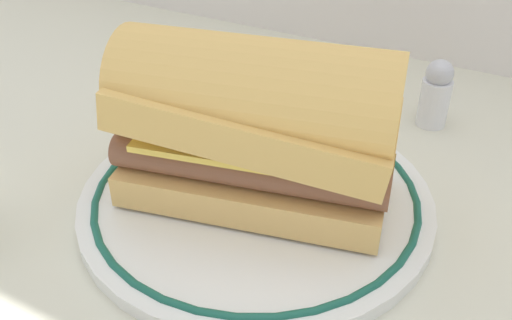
{
  "coord_description": "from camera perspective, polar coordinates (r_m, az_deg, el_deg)",
  "views": [
    {
      "loc": [
        0.19,
        -0.3,
        0.3
      ],
      "look_at": [
        0.01,
        0.03,
        0.04
      ],
      "focal_mm": 40.27,
      "sensor_mm": 36.0,
      "label": 1
    }
  ],
  "objects": [
    {
      "name": "ground_plane",
      "position": [
        0.46,
        -3.0,
        -6.31
      ],
      "size": [
        1.5,
        1.5,
        0.0
      ],
      "primitive_type": "plane",
      "color": "beige"
    },
    {
      "name": "plate",
      "position": [
        0.47,
        0.0,
        -3.73
      ],
      "size": [
        0.29,
        0.29,
        0.01
      ],
      "color": "white",
      "rests_on": "ground_plane"
    },
    {
      "name": "sausage_sandwich",
      "position": [
        0.43,
        0.0,
        3.77
      ],
      "size": [
        0.23,
        0.14,
        0.13
      ],
      "rotation": [
        0.0,
        0.0,
        0.22
      ],
      "color": "#E3B063",
      "rests_on": "plate"
    },
    {
      "name": "salt_shaker",
      "position": [
        0.6,
        17.42,
        6.3
      ],
      "size": [
        0.03,
        0.03,
        0.07
      ],
      "color": "white",
      "rests_on": "ground_plane"
    }
  ]
}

